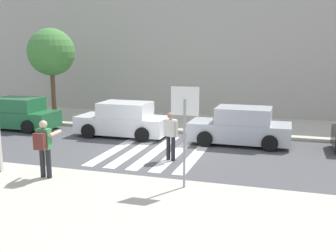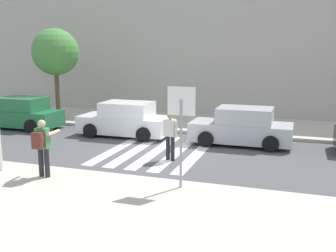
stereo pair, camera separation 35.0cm
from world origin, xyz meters
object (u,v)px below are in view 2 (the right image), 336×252
Objects in this scene: stop_sign at (181,115)px; parked_car_green at (21,114)px; parked_car_white at (125,120)px; photographer_with_backpack at (42,143)px; street_tree_west at (55,52)px; parked_car_silver at (242,127)px; pedestrian_crossing at (170,133)px.

stop_sign is 0.68× the size of parked_car_green.
photographer_with_backpack is at bearing -87.10° from parked_car_white.
parked_car_green is 0.85× the size of street_tree_west.
stop_sign is 0.68× the size of parked_car_silver.
photographer_with_backpack is 4.40m from pedestrian_crossing.
stop_sign is at bearing 6.24° from photographer_with_backpack.
pedestrian_crossing is (2.85, 3.35, -0.19)m from photographer_with_backpack.
parked_car_silver is 11.07m from street_tree_west.
street_tree_west is (0.56, 2.41, 2.98)m from parked_car_green.
pedestrian_crossing is at bearing -44.77° from parked_car_white.
parked_car_white and parked_car_silver have the same top height.
stop_sign reaches higher than pedestrian_crossing.
pedestrian_crossing is 0.36× the size of street_tree_west.
pedestrian_crossing reaches higher than parked_car_green.
stop_sign is 0.68× the size of parked_car_white.
parked_car_white is at bearing 92.90° from photographer_with_backpack.
parked_car_white is at bearing 180.00° from parked_car_silver.
photographer_with_backpack reaches higher than parked_car_white.
photographer_with_backpack is (-4.11, -0.45, -0.99)m from stop_sign.
parked_car_green is 1.00× the size of parked_car_white.
parked_car_silver is at bearing -13.05° from street_tree_west.
photographer_with_backpack is at bearing -47.19° from parked_car_green.
pedestrian_crossing is 0.42× the size of parked_car_white.
street_tree_west is (-8.33, 5.57, 2.73)m from pedestrian_crossing.
street_tree_west reaches higher than pedestrian_crossing.
parked_car_green is at bearing 160.42° from pedestrian_crossing.
parked_car_white is at bearing -25.08° from street_tree_west.
street_tree_west reaches higher than stop_sign.
parked_car_green is (-8.88, 3.16, -0.25)m from pedestrian_crossing.
parked_car_green and parked_car_white have the same top height.
street_tree_west is (-10.39, 2.41, 2.98)m from parked_car_silver.
parked_car_white is 0.85× the size of street_tree_west.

